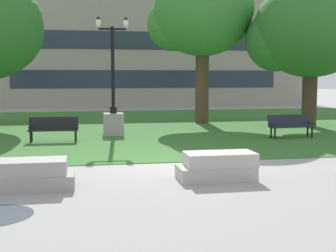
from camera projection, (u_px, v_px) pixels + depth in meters
The scene contains 10 objects.
ground_plane at pixel (177, 163), 13.19m from camera, with size 140.00×140.00×0.00m, color gray.
grass_lawn at pixel (137, 126), 22.97m from camera, with size 40.00×20.00×0.02m, color #336628.
concrete_block_center at pixel (30, 175), 10.10m from camera, with size 1.82×0.90×0.64m.
concrete_block_left at pixel (218, 166), 11.05m from camera, with size 1.83×0.90×0.64m.
park_bench_near_right at pixel (54, 128), 17.27m from camera, with size 1.82×0.59×0.90m.
park_bench_far_left at pixel (290, 124), 18.41m from camera, with size 1.83×0.66×0.90m.
lamp_post_right at pixel (113, 111), 19.12m from camera, with size 1.32×0.80×4.80m.
tree_near_left at pixel (201, 15), 23.74m from camera, with size 5.30×5.04×7.72m.
tree_far_right at pixel (310, 30), 22.15m from camera, with size 5.73×5.46×6.99m.
building_facade_distant at pixel (147, 48), 37.11m from camera, with size 27.97×1.03×9.34m.
Camera 1 is at (-2.61, -12.74, 2.43)m, focal length 50.00 mm.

